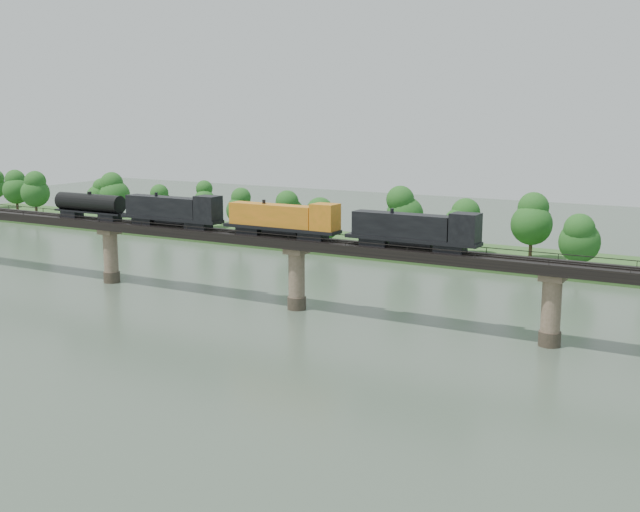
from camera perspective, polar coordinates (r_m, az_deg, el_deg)
The scene contains 6 objects.
ground at distance 104.63m, azimuth -10.41°, elevation -7.22°, with size 400.00×400.00×0.00m, color #374738.
far_bank at distance 175.88m, azimuth 7.81°, elevation 0.30°, with size 300.00×24.00×1.60m, color #294E1F.
bridge at distance 126.71m, azimuth -1.67°, elevation -1.40°, with size 236.00×30.00×11.50m.
bridge_superstructure at distance 125.57m, azimuth -1.69°, elevation 1.43°, with size 220.00×4.90×0.75m.
far_treeline at distance 173.88m, azimuth 4.81°, elevation 2.93°, with size 289.06×17.54×13.60m.
freight_train at distance 130.82m, azimuth -5.49°, elevation 2.82°, with size 82.42×3.21×5.67m.
Camera 1 is at (65.44, -75.36, 31.42)m, focal length 45.00 mm.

